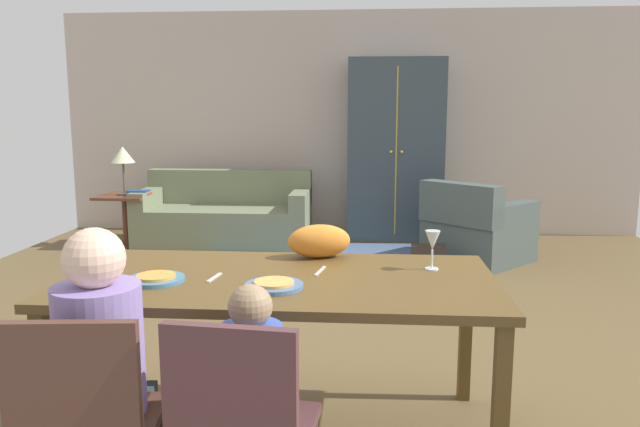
# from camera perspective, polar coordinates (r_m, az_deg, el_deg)

# --- Properties ---
(ground_plane) EXTENTS (7.05, 6.36, 0.02)m
(ground_plane) POSITION_cam_1_polar(r_m,az_deg,el_deg) (4.61, 1.24, -9.54)
(ground_plane) COLOR brown
(back_wall) EXTENTS (7.05, 0.10, 2.70)m
(back_wall) POSITION_cam_1_polar(r_m,az_deg,el_deg) (7.59, 2.64, 8.40)
(back_wall) COLOR #C2B0A2
(back_wall) RESTS_ON ground_plane
(dining_table) EXTENTS (1.93, 0.96, 0.76)m
(dining_table) POSITION_cam_1_polar(r_m,az_deg,el_deg) (2.78, -3.75, -7.25)
(dining_table) COLOR brown
(dining_table) RESTS_ON ground_plane
(plate_near_man) EXTENTS (0.25, 0.25, 0.02)m
(plate_near_man) POSITION_cam_1_polar(r_m,az_deg,el_deg) (2.77, -15.13, -5.98)
(plate_near_man) COLOR teal
(plate_near_man) RESTS_ON dining_table
(pizza_near_man) EXTENTS (0.17, 0.17, 0.01)m
(pizza_near_man) POSITION_cam_1_polar(r_m,az_deg,el_deg) (2.76, -15.14, -5.68)
(pizza_near_man) COLOR gold
(pizza_near_man) RESTS_ON plate_near_man
(plate_near_child) EXTENTS (0.25, 0.25, 0.02)m
(plate_near_child) POSITION_cam_1_polar(r_m,az_deg,el_deg) (2.58, -4.33, -6.78)
(plate_near_child) COLOR #4C6D97
(plate_near_child) RESTS_ON dining_table
(pizza_near_child) EXTENTS (0.17, 0.17, 0.01)m
(pizza_near_child) POSITION_cam_1_polar(r_m,az_deg,el_deg) (2.58, -4.34, -6.46)
(pizza_near_child) COLOR #E7A04D
(pizza_near_child) RESTS_ON plate_near_child
(wine_glass) EXTENTS (0.07, 0.07, 0.19)m
(wine_glass) POSITION_cam_1_polar(r_m,az_deg,el_deg) (2.89, 10.51, -2.64)
(wine_glass) COLOR silver
(wine_glass) RESTS_ON dining_table
(fork) EXTENTS (0.04, 0.15, 0.01)m
(fork) POSITION_cam_1_polar(r_m,az_deg,el_deg) (2.77, -9.89, -5.94)
(fork) COLOR silver
(fork) RESTS_ON dining_table
(knife) EXTENTS (0.05, 0.17, 0.01)m
(knife) POSITION_cam_1_polar(r_m,az_deg,el_deg) (2.83, 0.02, -5.41)
(knife) COLOR silver
(knife) RESTS_ON dining_table
(dining_chair_man) EXTENTS (0.46, 0.46, 0.87)m
(dining_chair_man) POSITION_cam_1_polar(r_m,az_deg,el_deg) (2.24, -20.99, -17.66)
(dining_chair_man) COLOR #4F3025
(dining_chair_man) RESTS_ON ground_plane
(person_man) EXTENTS (0.31, 0.41, 1.11)m
(person_man) POSITION_cam_1_polar(r_m,az_deg,el_deg) (2.38, -19.44, -15.36)
(person_man) COLOR #323C43
(person_man) RESTS_ON ground_plane
(dining_chair_child) EXTENTS (0.46, 0.46, 0.87)m
(dining_chair_child) POSITION_cam_1_polar(r_m,az_deg,el_deg) (2.09, -7.35, -19.20)
(dining_chair_child) COLOR #512F2F
(dining_chair_child) RESTS_ON ground_plane
(person_child) EXTENTS (0.22, 0.30, 0.92)m
(person_child) POSITION_cam_1_polar(r_m,az_deg,el_deg) (2.26, -6.11, -18.51)
(person_child) COLOR #2F2C45
(person_child) RESTS_ON ground_plane
(cat) EXTENTS (0.35, 0.24, 0.17)m
(cat) POSITION_cam_1_polar(r_m,az_deg,el_deg) (3.09, -0.03, -2.60)
(cat) COLOR orange
(cat) RESTS_ON dining_table
(area_rug) EXTENTS (2.60, 1.80, 0.01)m
(area_rug) POSITION_cam_1_polar(r_m,az_deg,el_deg) (6.14, 0.70, -4.56)
(area_rug) COLOR #485C80
(area_rug) RESTS_ON ground_plane
(couch) EXTENTS (1.94, 0.86, 0.82)m
(couch) POSITION_cam_1_polar(r_m,az_deg,el_deg) (7.09, -8.86, -0.30)
(couch) COLOR #6E7759
(couch) RESTS_ON ground_plane
(armchair) EXTENTS (1.21, 1.21, 0.82)m
(armchair) POSITION_cam_1_polar(r_m,az_deg,el_deg) (6.31, 14.41, -1.54)
(armchair) COLOR #414D49
(armchair) RESTS_ON ground_plane
(armoire) EXTENTS (1.10, 0.59, 2.10)m
(armoire) POSITION_cam_1_polar(r_m,az_deg,el_deg) (7.21, 7.06, 5.89)
(armoire) COLOR #354148
(armoire) RESTS_ON ground_plane
(side_table) EXTENTS (0.56, 0.56, 0.58)m
(side_table) POSITION_cam_1_polar(r_m,az_deg,el_deg) (7.16, -17.75, 0.07)
(side_table) COLOR brown
(side_table) RESTS_ON ground_plane
(table_lamp) EXTENTS (0.26, 0.26, 0.54)m
(table_lamp) POSITION_cam_1_polar(r_m,az_deg,el_deg) (7.09, -18.01, 5.11)
(table_lamp) COLOR brown
(table_lamp) RESTS_ON side_table
(book_lower) EXTENTS (0.22, 0.16, 0.03)m
(book_lower) POSITION_cam_1_polar(r_m,az_deg,el_deg) (7.07, -16.52, 1.78)
(book_lower) COLOR #973926
(book_lower) RESTS_ON side_table
(book_upper) EXTENTS (0.22, 0.16, 0.03)m
(book_upper) POSITION_cam_1_polar(r_m,az_deg,el_deg) (7.04, -16.64, 1.98)
(book_upper) COLOR navy
(book_upper) RESTS_ON book_lower
(handbag) EXTENTS (0.32, 0.16, 0.26)m
(handbag) POSITION_cam_1_polar(r_m,az_deg,el_deg) (5.83, 10.14, -4.17)
(handbag) COLOR #30271D
(handbag) RESTS_ON ground_plane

